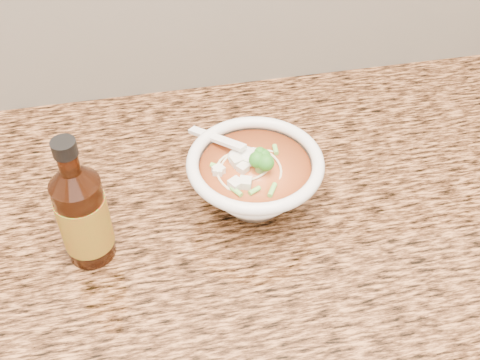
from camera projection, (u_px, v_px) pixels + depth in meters
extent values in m
cube|color=#AA6D3E|center=(194.00, 238.00, 0.80)|extent=(4.00, 0.68, 0.04)
cylinder|color=white|center=(254.00, 200.00, 0.82)|extent=(0.07, 0.07, 0.01)
torus|color=white|center=(255.00, 163.00, 0.77)|extent=(0.18, 0.18, 0.02)
torus|color=beige|center=(249.00, 167.00, 0.77)|extent=(0.08, 0.08, 0.00)
torus|color=beige|center=(251.00, 161.00, 0.79)|extent=(0.09, 0.09, 0.00)
torus|color=beige|center=(243.00, 166.00, 0.78)|extent=(0.06, 0.06, 0.00)
torus|color=beige|center=(265.00, 172.00, 0.77)|extent=(0.08, 0.08, 0.00)
torus|color=beige|center=(254.00, 176.00, 0.77)|extent=(0.13, 0.13, 0.00)
torus|color=beige|center=(250.00, 164.00, 0.79)|extent=(0.08, 0.08, 0.00)
torus|color=beige|center=(259.00, 170.00, 0.78)|extent=(0.10, 0.10, 0.00)
torus|color=beige|center=(267.00, 172.00, 0.78)|extent=(0.10, 0.10, 0.00)
torus|color=beige|center=(263.00, 167.00, 0.79)|extent=(0.10, 0.10, 0.00)
cube|color=silver|center=(247.00, 157.00, 0.78)|extent=(0.02, 0.02, 0.02)
cube|color=silver|center=(278.00, 146.00, 0.80)|extent=(0.02, 0.02, 0.01)
cube|color=silver|center=(280.00, 145.00, 0.80)|extent=(0.02, 0.02, 0.02)
cube|color=silver|center=(223.00, 161.00, 0.78)|extent=(0.02, 0.02, 0.01)
cube|color=silver|center=(253.00, 147.00, 0.79)|extent=(0.02, 0.02, 0.02)
cube|color=silver|center=(257.00, 193.00, 0.74)|extent=(0.02, 0.02, 0.01)
cube|color=silver|center=(277.00, 164.00, 0.77)|extent=(0.02, 0.02, 0.02)
cube|color=silver|center=(269.00, 181.00, 0.75)|extent=(0.02, 0.02, 0.01)
cube|color=silver|center=(248.00, 173.00, 0.76)|extent=(0.02, 0.02, 0.01)
cube|color=silver|center=(237.00, 185.00, 0.75)|extent=(0.02, 0.02, 0.01)
ellipsoid|color=#196014|center=(261.00, 161.00, 0.76)|extent=(0.03, 0.03, 0.03)
cylinder|color=#77D451|center=(223.00, 146.00, 0.80)|extent=(0.01, 0.02, 0.01)
cylinder|color=#77D451|center=(220.00, 150.00, 0.79)|extent=(0.02, 0.01, 0.01)
cylinder|color=#77D451|center=(275.00, 147.00, 0.80)|extent=(0.01, 0.02, 0.01)
cylinder|color=#77D451|center=(232.00, 176.00, 0.76)|extent=(0.02, 0.01, 0.01)
cylinder|color=#77D451|center=(274.00, 148.00, 0.79)|extent=(0.01, 0.02, 0.01)
ellipsoid|color=white|center=(243.00, 157.00, 0.78)|extent=(0.04, 0.04, 0.01)
cube|color=white|center=(217.00, 139.00, 0.80)|extent=(0.07, 0.08, 0.03)
cylinder|color=#3B1608|center=(84.00, 220.00, 0.72)|extent=(0.07, 0.07, 0.12)
cylinder|color=#3B1608|center=(68.00, 163.00, 0.65)|extent=(0.03, 0.03, 0.03)
cylinder|color=black|center=(64.00, 148.00, 0.64)|extent=(0.03, 0.03, 0.02)
cylinder|color=red|center=(85.00, 221.00, 0.72)|extent=(0.08, 0.08, 0.08)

